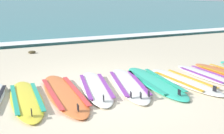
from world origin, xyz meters
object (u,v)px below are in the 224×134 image
object	(u,v)px
surfboard_4	(96,87)
surfboard_6	(155,82)
surfboard_2	(26,99)
surfboard_7	(184,81)
surfboard_3	(64,93)
surfboard_5	(128,84)
surfboard_8	(206,75)

from	to	relation	value
surfboard_4	surfboard_6	world-z (taller)	same
surfboard_2	surfboard_7	size ratio (longest dim) A/B	1.01
surfboard_2	surfboard_6	xyz separation A→B (m)	(2.69, -0.09, -0.00)
surfboard_4	surfboard_3	bearing A→B (deg)	-172.73
surfboard_7	surfboard_2	bearing A→B (deg)	174.52
surfboard_3	surfboard_5	distance (m)	1.40
surfboard_5	surfboard_7	distance (m)	1.24
surfboard_3	surfboard_7	bearing A→B (deg)	-7.40
surfboard_4	surfboard_7	size ratio (longest dim) A/B	1.05
surfboard_2	surfboard_8	bearing A→B (deg)	-2.25
surfboard_6	surfboard_7	size ratio (longest dim) A/B	1.14
surfboard_3	surfboard_6	world-z (taller)	same
surfboard_3	surfboard_2	bearing A→B (deg)	-178.37
surfboard_4	surfboard_2	bearing A→B (deg)	-175.57
surfboard_2	surfboard_8	distance (m)	4.07
surfboard_4	surfboard_7	xyz separation A→B (m)	(1.91, -0.43, 0.00)
surfboard_8	surfboard_3	bearing A→B (deg)	176.93
surfboard_2	surfboard_7	distance (m)	3.32
surfboard_5	surfboard_4	bearing A→B (deg)	172.11
surfboard_2	surfboard_4	size ratio (longest dim) A/B	0.96
surfboard_8	surfboard_5	bearing A→B (deg)	175.04
surfboard_5	surfboard_6	size ratio (longest dim) A/B	0.98
surfboard_4	surfboard_8	size ratio (longest dim) A/B	1.17
surfboard_2	surfboard_6	size ratio (longest dim) A/B	0.89
surfboard_4	surfboard_5	distance (m)	0.71
surfboard_6	surfboard_2	bearing A→B (deg)	178.10
surfboard_2	surfboard_5	world-z (taller)	same
surfboard_2	surfboard_6	bearing A→B (deg)	-1.90
surfboard_8	surfboard_6	bearing A→B (deg)	177.07
surfboard_2	surfboard_5	size ratio (longest dim) A/B	0.90
surfboard_2	surfboard_6	world-z (taller)	same
surfboard_3	surfboard_6	distance (m)	1.99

